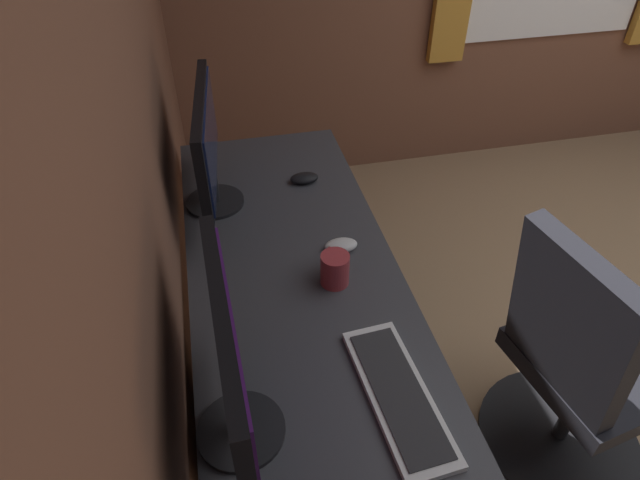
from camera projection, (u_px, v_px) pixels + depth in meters
name	position (u px, v px, depth m)	size (l,w,h in m)	color
wall_back	(102.00, 195.00, 0.93)	(4.56, 0.10, 2.60)	brown
desk	(303.00, 320.00, 1.56)	(1.92, 0.63, 0.73)	#38383D
drawer_pedestal	(312.00, 449.00, 1.59)	(0.40, 0.51, 0.69)	#38383D
monitor_primary	(231.00, 366.00, 1.06)	(0.53, 0.20, 0.42)	black
monitor_secondary	(207.00, 144.00, 1.73)	(0.57, 0.20, 0.40)	black
keyboard_main	(398.00, 395.00, 1.27)	(0.43, 0.17, 0.02)	silver
mouse_main	(341.00, 245.00, 1.68)	(0.06, 0.10, 0.03)	silver
mouse_spare	(304.00, 178.00, 1.97)	(0.06, 0.10, 0.03)	black
coffee_mug	(335.00, 269.00, 1.55)	(0.12, 0.08, 0.10)	#A53338
office_chair	(577.00, 373.00, 1.66)	(0.56, 0.58, 0.97)	black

